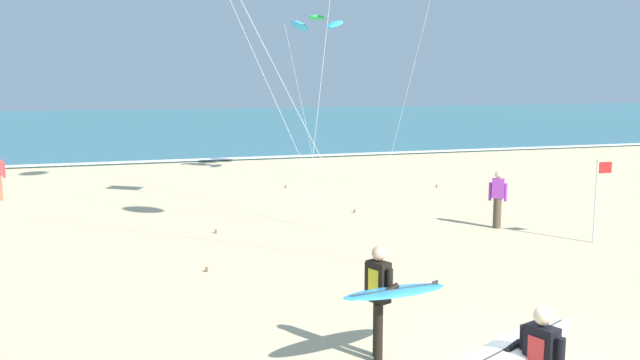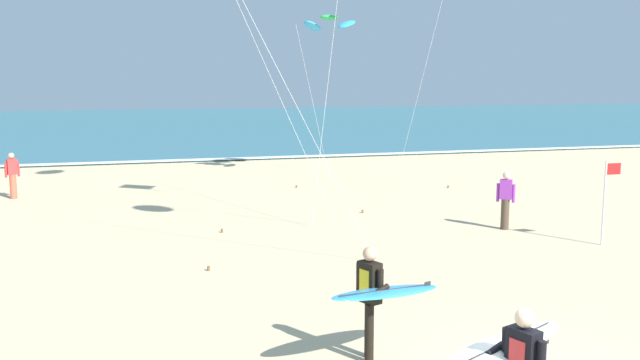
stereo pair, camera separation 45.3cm
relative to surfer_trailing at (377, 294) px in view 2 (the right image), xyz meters
The scene contains 7 objects.
ocean_water 55.20m from the surfer_trailing, 88.71° to the left, with size 160.00×60.00×0.08m, color #336B7A.
shoreline_foam 25.53m from the surfer_trailing, 87.22° to the left, with size 160.00×0.85×0.01m, color white.
surfer_trailing is the anchor object (origin of this frame).
kite_arc_emerald_mid 18.87m from the surfer_trailing, 75.61° to the left, with size 2.88×2.75×6.59m.
bystander_purple_top 9.89m from the surfer_trailing, 48.70° to the left, with size 0.41×0.34×1.59m.
bystander_red_top 17.85m from the surfer_trailing, 113.77° to the left, with size 0.46×0.30×1.59m.
lifeguard_flag 9.50m from the surfer_trailing, 33.06° to the left, with size 0.45×0.05×2.10m.
Camera 2 is at (-4.58, -6.48, 4.08)m, focal length 38.29 mm.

